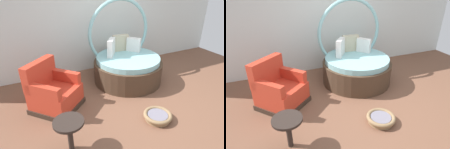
% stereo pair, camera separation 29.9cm
% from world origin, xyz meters
% --- Properties ---
extents(ground_plane, '(8.00, 8.00, 0.02)m').
position_xyz_m(ground_plane, '(0.00, 0.00, -0.01)').
color(ground_plane, brown).
extents(back_wall, '(8.00, 0.12, 2.88)m').
position_xyz_m(back_wall, '(0.00, 2.17, 1.44)').
color(back_wall, silver).
rests_on(back_wall, ground_plane).
extents(round_daybed, '(1.63, 1.63, 1.91)m').
position_xyz_m(round_daybed, '(0.34, 1.13, 0.41)').
color(round_daybed, '#473323').
rests_on(round_daybed, ground_plane).
extents(red_armchair, '(1.13, 1.13, 0.94)m').
position_xyz_m(red_armchair, '(-1.50, 0.71, 0.33)').
color(red_armchair, '#38281E').
rests_on(red_armchair, ground_plane).
extents(pet_basket, '(0.51, 0.51, 0.13)m').
position_xyz_m(pet_basket, '(0.07, -0.48, 0.07)').
color(pet_basket, '#8E704C').
rests_on(pet_basket, ground_plane).
extents(side_table, '(0.44, 0.44, 0.52)m').
position_xyz_m(side_table, '(-1.51, -0.45, 0.43)').
color(side_table, '#2D231E').
rests_on(side_table, ground_plane).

